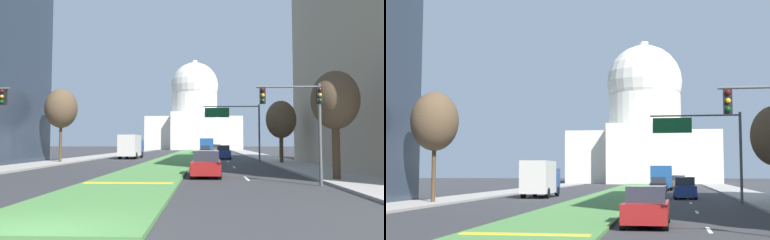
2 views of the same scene
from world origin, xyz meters
TOP-DOWN VIEW (x-y plane):
  - ground_plane at (0.00, 55.05)m, footprint 260.00×260.00m
  - grass_median at (0.00, 49.55)m, footprint 5.02×99.09m
  - median_curb_nose at (0.00, 10.31)m, footprint 4.52×0.50m
  - lane_dashes_right at (6.35, 32.92)m, footprint 0.16×39.65m
  - sidewalk_left at (-12.19, 44.04)m, footprint 4.00×99.09m
  - sidewalk_right at (12.19, 44.04)m, footprint 4.00×99.09m
  - capitol_building at (0.00, 109.50)m, footprint 29.17×26.86m
  - overhead_guide_sign at (7.42, 33.39)m, footprint 6.49×0.20m
  - street_tree_left_mid at (-11.60, 29.97)m, footprint 3.37×3.37m
  - sedan_lead_stopped at (3.89, 15.57)m, footprint 1.94×4.53m
  - sedan_midblock at (6.11, 40.67)m, footprint 1.89×4.40m
  - sedan_distant at (3.68, 56.31)m, footprint 1.99×4.55m
  - sedan_far_horizon at (6.05, 69.66)m, footprint 2.25×4.46m
  - box_truck_delivery at (-6.41, 41.21)m, footprint 2.40×6.40m
  - city_bus at (3.89, 64.81)m, footprint 2.62×11.00m

SIDE VIEW (x-z plane):
  - ground_plane at x=0.00m, z-range 0.00..0.00m
  - lane_dashes_right at x=6.35m, z-range 0.00..0.01m
  - grass_median at x=0.00m, z-range 0.00..0.14m
  - sidewalk_left at x=-12.19m, z-range 0.00..0.15m
  - sidewalk_right at x=12.19m, z-range 0.00..0.15m
  - median_curb_nose at x=0.00m, z-range 0.14..0.18m
  - sedan_distant at x=3.68m, z-range -0.05..1.61m
  - sedan_lead_stopped at x=3.89m, z-range -0.05..1.62m
  - sedan_far_horizon at x=6.05m, z-range -0.06..1.71m
  - sedan_midblock at x=6.11m, z-range -0.06..1.75m
  - box_truck_delivery at x=-6.41m, z-range 0.08..3.28m
  - city_bus at x=3.89m, z-range 0.29..3.24m
  - overhead_guide_sign at x=7.42m, z-range 1.44..7.94m
  - street_tree_left_mid at x=-11.60m, z-range 1.84..9.78m
  - capitol_building at x=0.00m, z-range -3.74..25.36m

